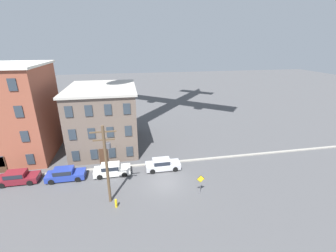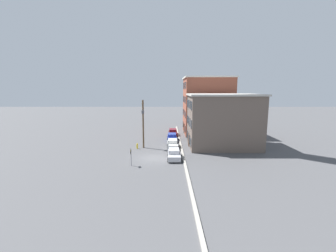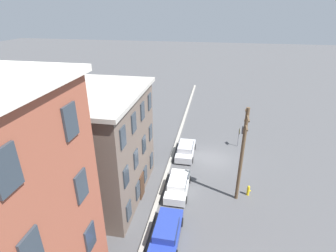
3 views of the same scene
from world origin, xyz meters
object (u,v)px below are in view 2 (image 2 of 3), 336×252
Objects in this scene: car_silver at (174,154)px; fire_hydrant at (137,146)px; car_maroon at (173,132)px; car_white at (173,143)px; caution_sign at (131,154)px; utility_pole at (143,121)px; car_blue at (172,137)px.

car_silver is 8.37m from fire_hydrant.
car_white is at bearing -1.52° from car_maroon.
car_silver is at bearing 118.52° from caution_sign.
car_white is 1.00× the size of car_silver.
utility_pole is (-9.37, 0.64, 3.10)m from caution_sign.
utility_pole is (-6.22, -5.15, 3.94)m from car_silver.
car_maroon is 1.84× the size of caution_sign.
fire_hydrant is (0.57, -1.02, -4.20)m from utility_pole.
car_blue is (5.26, -0.28, 0.00)m from car_maroon.
fire_hydrant is at bearing -177.50° from caution_sign.
utility_pole is at bearing 176.09° from caution_sign.
car_silver reaches higher than fire_hydrant.
caution_sign reaches higher than car_maroon.
car_white is at bearing 91.25° from utility_pole.
caution_sign reaches higher than car_blue.
car_silver is at bearing 0.35° from car_blue.
car_maroon is 4.58× the size of fire_hydrant.
caution_sign is 2.49× the size of fire_hydrant.
car_white is at bearing 148.93° from caution_sign.
fire_hydrant is at bearing -132.47° from car_silver.
fire_hydrant is at bearing -60.77° from utility_pole.
car_maroon is at bearing 150.64° from fire_hydrant.
car_silver is 8.99m from utility_pole.
car_blue is 8.62m from fire_hydrant.
fire_hydrant is at bearing -83.60° from car_white.
car_silver is 4.58× the size of fire_hydrant.
car_maroon is 12.65m from utility_pole.
car_white reaches higher than fire_hydrant.
caution_sign is 0.29× the size of utility_pole.
caution_sign reaches higher than car_silver.
car_blue is 11.73m from car_silver.
car_white is 11.10m from caution_sign.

